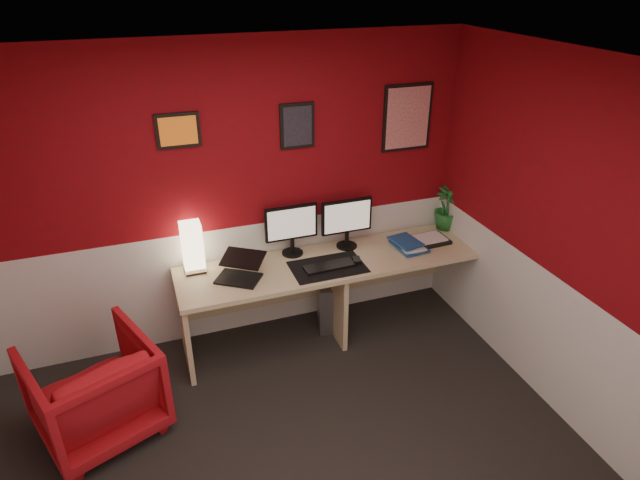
% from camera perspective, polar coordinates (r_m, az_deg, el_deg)
% --- Properties ---
extents(ceiling, '(4.00, 3.50, 0.01)m').
position_cam_1_polar(ceiling, '(2.39, -4.04, 16.26)').
color(ceiling, white).
rests_on(ceiling, ground).
extents(wall_back, '(4.00, 0.01, 2.50)m').
position_cam_1_polar(wall_back, '(4.41, -9.80, 4.19)').
color(wall_back, maroon).
rests_on(wall_back, ground).
extents(wall_right, '(0.01, 3.50, 2.50)m').
position_cam_1_polar(wall_right, '(3.87, 26.45, -1.93)').
color(wall_right, maroon).
rests_on(wall_right, ground).
extents(wainscot_back, '(4.00, 0.01, 1.00)m').
position_cam_1_polar(wainscot_back, '(4.74, -9.07, -4.18)').
color(wainscot_back, silver).
rests_on(wainscot_back, ground).
extents(wainscot_right, '(0.01, 3.50, 1.00)m').
position_cam_1_polar(wainscot_right, '(4.25, 24.29, -10.79)').
color(wainscot_right, silver).
rests_on(wainscot_right, ground).
extents(desk, '(2.60, 0.65, 0.73)m').
position_cam_1_polar(desk, '(4.71, 1.41, -5.98)').
color(desk, tan).
rests_on(desk, ground).
extents(shoji_lamp, '(0.16, 0.16, 0.40)m').
position_cam_1_polar(shoji_lamp, '(4.39, -13.25, -0.90)').
color(shoji_lamp, '#FFE5B2').
rests_on(shoji_lamp, desk).
extents(laptop, '(0.40, 0.38, 0.22)m').
position_cam_1_polar(laptop, '(4.25, -8.66, -2.87)').
color(laptop, black).
rests_on(laptop, desk).
extents(monitor_left, '(0.45, 0.06, 0.58)m').
position_cam_1_polar(monitor_left, '(4.49, -3.00, 1.81)').
color(monitor_left, black).
rests_on(monitor_left, desk).
extents(monitor_right, '(0.45, 0.06, 0.58)m').
position_cam_1_polar(monitor_right, '(4.61, 2.90, 2.50)').
color(monitor_right, black).
rests_on(monitor_right, desk).
extents(desk_mat, '(0.60, 0.38, 0.01)m').
position_cam_1_polar(desk_mat, '(4.42, 0.82, -2.85)').
color(desk_mat, black).
rests_on(desk_mat, desk).
extents(keyboard, '(0.43, 0.16, 0.02)m').
position_cam_1_polar(keyboard, '(4.41, 0.99, -2.75)').
color(keyboard, black).
rests_on(keyboard, desk_mat).
extents(mouse, '(0.08, 0.11, 0.03)m').
position_cam_1_polar(mouse, '(4.49, 3.86, -2.13)').
color(mouse, black).
rests_on(mouse, desk_mat).
extents(book_bottom, '(0.25, 0.33, 0.03)m').
position_cam_1_polar(book_bottom, '(4.71, 8.13, -0.93)').
color(book_bottom, navy).
rests_on(book_bottom, desk).
extents(book_middle, '(0.22, 0.28, 0.02)m').
position_cam_1_polar(book_middle, '(4.70, 8.33, -0.66)').
color(book_middle, silver).
rests_on(book_middle, book_bottom).
extents(book_top, '(0.24, 0.30, 0.03)m').
position_cam_1_polar(book_top, '(4.68, 7.97, -0.46)').
color(book_top, navy).
rests_on(book_top, book_middle).
extents(zen_tray, '(0.36, 0.26, 0.03)m').
position_cam_1_polar(zen_tray, '(4.90, 11.26, -0.03)').
color(zen_tray, black).
rests_on(zen_tray, desk).
extents(potted_plant, '(0.24, 0.24, 0.41)m').
position_cam_1_polar(potted_plant, '(5.11, 13.19, 3.30)').
color(potted_plant, '#19591E').
rests_on(potted_plant, desk).
extents(pc_tower, '(0.31, 0.49, 0.45)m').
position_cam_1_polar(pc_tower, '(4.92, 0.95, -6.33)').
color(pc_tower, '#99999E').
rests_on(pc_tower, ground).
extents(armchair, '(1.00, 1.01, 0.71)m').
position_cam_1_polar(armchair, '(4.13, -22.63, -14.29)').
color(armchair, '#B30F16').
rests_on(armchair, ground).
extents(art_left, '(0.32, 0.02, 0.26)m').
position_cam_1_polar(art_left, '(4.16, -14.71, 11.08)').
color(art_left, orange).
rests_on(art_left, wall_back).
extents(art_center, '(0.28, 0.02, 0.36)m').
position_cam_1_polar(art_center, '(4.34, -2.41, 11.91)').
color(art_center, black).
rests_on(art_center, wall_back).
extents(art_right, '(0.44, 0.02, 0.56)m').
position_cam_1_polar(art_right, '(4.71, 9.16, 12.59)').
color(art_right, red).
rests_on(art_right, wall_back).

